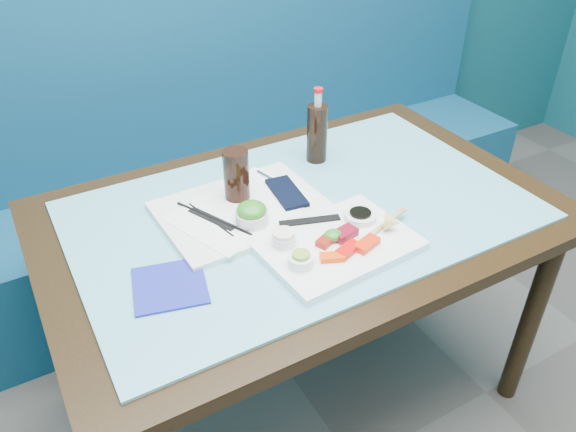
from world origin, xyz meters
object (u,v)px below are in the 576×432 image
dining_table (302,235)px  cola_glass (236,175)px  serving_tray (243,210)px  booth_bench (199,187)px  sashimi_plate (337,244)px  blue_napkin (170,286)px  seaweed_bowl (252,218)px  cola_bottle_body (317,133)px

dining_table → cola_glass: bearing=140.0°
dining_table → serving_tray: serving_tray is taller
serving_tray → booth_bench: bearing=76.8°
booth_bench → cola_glass: 0.87m
sashimi_plate → blue_napkin: 0.42m
serving_tray → seaweed_bowl: size_ratio=5.10×
dining_table → sashimi_plate: 0.21m
blue_napkin → cola_bottle_body: bearing=29.5°
serving_tray → blue_napkin: bearing=-148.2°
dining_table → cola_bottle_body: 0.34m
sashimi_plate → seaweed_bowl: (-0.15, 0.18, 0.02)m
cola_glass → blue_napkin: 0.38m
sashimi_plate → cola_glass: cola_glass is taller
seaweed_bowl → cola_glass: cola_glass is taller
booth_bench → seaweed_bowl: bearing=-100.6°
cola_glass → sashimi_plate: bearing=-67.4°
blue_napkin → seaweed_bowl: bearing=22.7°
booth_bench → cola_glass: (-0.14, -0.72, 0.47)m
serving_tray → blue_napkin: size_ratio=2.67×
serving_tray → blue_napkin: (-0.28, -0.19, -0.00)m
cola_glass → booth_bench: bearing=79.0°
seaweed_bowl → cola_bottle_body: (0.34, 0.23, 0.06)m
sashimi_plate → serving_tray: sashimi_plate is taller
sashimi_plate → cola_bottle_body: cola_bottle_body is taller
cola_bottle_body → blue_napkin: (-0.61, -0.34, -0.09)m
cola_glass → blue_napkin: size_ratio=0.88×
sashimi_plate → cola_bottle_body: bearing=60.2°
blue_napkin → cola_glass: bearing=40.2°
cola_glass → blue_napkin: cola_glass is taller
serving_tray → blue_napkin: serving_tray is taller
serving_tray → dining_table: bearing=-24.8°
seaweed_bowl → cola_glass: 0.14m
sashimi_plate → booth_bench: bearing=84.8°
booth_bench → sashimi_plate: (-0.01, -1.03, 0.39)m
sashimi_plate → cola_bottle_body: (0.19, 0.41, 0.08)m
sashimi_plate → dining_table: bearing=81.7°
sashimi_plate → cola_bottle_body: 0.46m
cola_bottle_body → sashimi_plate: bearing=-115.3°
blue_napkin → sashimi_plate: bearing=-8.9°
cola_glass → cola_bottle_body: bearing=17.5°
cola_glass → dining_table: bearing=-40.0°
dining_table → serving_tray: (-0.15, 0.06, 0.10)m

